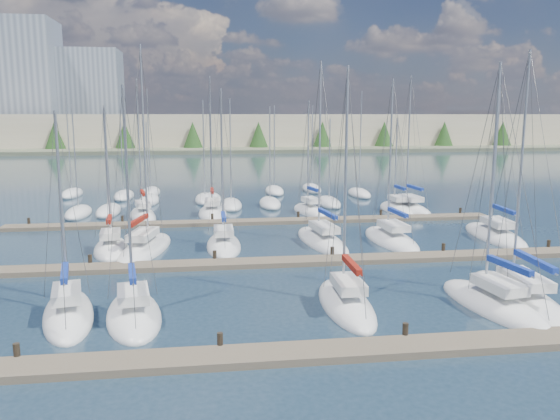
{
  "coord_description": "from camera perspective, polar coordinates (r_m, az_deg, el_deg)",
  "views": [
    {
      "loc": [
        -4.37,
        -18.57,
        9.72
      ],
      "look_at": [
        0.0,
        14.0,
        4.0
      ],
      "focal_mm": 35.0,
      "sensor_mm": 36.0,
      "label": 1
    }
  ],
  "objects": [
    {
      "name": "distant_boats",
      "position": [
        63.04,
        -7.54,
        1.19
      ],
      "size": [
        36.93,
        20.75,
        13.3
      ],
      "color": "#9EA0A5",
      "rests_on": "ground"
    },
    {
      "name": "sailboat_b",
      "position": [
        28.9,
        -21.25,
        -10.11
      ],
      "size": [
        3.91,
        7.88,
        10.69
      ],
      "rotation": [
        0.0,
        0.0,
        0.22
      ],
      "color": "white",
      "rests_on": "ground"
    },
    {
      "name": "sailboat_h",
      "position": [
        41.39,
        -17.21,
        -3.9
      ],
      "size": [
        3.2,
        6.67,
        11.16
      ],
      "rotation": [
        0.0,
        0.0,
        0.12
      ],
      "color": "white",
      "rests_on": "ground"
    },
    {
      "name": "sailboat_k",
      "position": [
        42.15,
        4.4,
        -3.23
      ],
      "size": [
        3.68,
        9.88,
        14.48
      ],
      "rotation": [
        0.0,
        0.0,
        0.11
      ],
      "color": "white",
      "rests_on": "ground"
    },
    {
      "name": "shoreline",
      "position": [
        168.59,
        -10.81,
        8.93
      ],
      "size": [
        400.0,
        60.0,
        38.0
      ],
      "color": "#666B51",
      "rests_on": "ground"
    },
    {
      "name": "sailboat_d",
      "position": [
        28.6,
        6.91,
        -9.67
      ],
      "size": [
        2.54,
        7.83,
        12.87
      ],
      "rotation": [
        0.0,
        0.0,
        -0.01
      ],
      "color": "white",
      "rests_on": "ground"
    },
    {
      "name": "dock_near",
      "position": [
        23.11,
        4.09,
        -14.6
      ],
      "size": [
        44.0,
        1.93,
        1.1
      ],
      "color": "#6B5E4C",
      "rests_on": "ground"
    },
    {
      "name": "sailboat_m",
      "position": [
        47.16,
        21.52,
        -2.51
      ],
      "size": [
        3.53,
        9.55,
        12.93
      ],
      "rotation": [
        0.0,
        0.0,
        -0.07
      ],
      "color": "white",
      "rests_on": "ground"
    },
    {
      "name": "dock_far",
      "position": [
        49.71,
        -2.46,
        -1.23
      ],
      "size": [
        44.0,
        1.93,
        1.1
      ],
      "color": "#6B5E4C",
      "rests_on": "ground"
    },
    {
      "name": "sailboat_p",
      "position": [
        55.15,
        3.12,
        -0.09
      ],
      "size": [
        3.53,
        7.14,
        11.88
      ],
      "rotation": [
        0.0,
        0.0,
        0.19
      ],
      "color": "white",
      "rests_on": "ground"
    },
    {
      "name": "sailboat_c",
      "position": [
        27.79,
        -15.02,
        -10.55
      ],
      "size": [
        3.65,
        7.27,
        11.86
      ],
      "rotation": [
        0.0,
        0.0,
        0.16
      ],
      "color": "white",
      "rests_on": "ground"
    },
    {
      "name": "dock_mid",
      "position": [
        36.14,
        -0.43,
        -5.47
      ],
      "size": [
        44.0,
        1.93,
        1.1
      ],
      "color": "#6B5E4C",
      "rests_on": "ground"
    },
    {
      "name": "sailboat_o",
      "position": [
        54.44,
        -7.07,
        -0.28
      ],
      "size": [
        2.79,
        7.57,
        14.19
      ],
      "rotation": [
        0.0,
        0.0,
        -0.01
      ],
      "color": "white",
      "rests_on": "ground"
    },
    {
      "name": "sailboat_e",
      "position": [
        30.31,
        21.34,
        -9.17
      ],
      "size": [
        3.66,
        8.44,
        13.04
      ],
      "rotation": [
        0.0,
        0.0,
        0.13
      ],
      "color": "white",
      "rests_on": "ground"
    },
    {
      "name": "ground",
      "position": [
        79.29,
        -4.43,
        2.8
      ],
      "size": [
        400.0,
        400.0,
        0.0
      ],
      "primitive_type": "plane",
      "color": "#243849",
      "rests_on": "ground"
    },
    {
      "name": "sailboat_i",
      "position": [
        40.75,
        -13.89,
        -3.95
      ],
      "size": [
        4.49,
        9.87,
        15.35
      ],
      "rotation": [
        0.0,
        0.0,
        -0.19
      ],
      "color": "white",
      "rests_on": "ground"
    },
    {
      "name": "sailboat_l",
      "position": [
        43.4,
        11.52,
        -3.03
      ],
      "size": [
        3.29,
        8.88,
        13.2
      ],
      "rotation": [
        0.0,
        0.0,
        0.05
      ],
      "color": "white",
      "rests_on": "ground"
    },
    {
      "name": "sailboat_n",
      "position": [
        54.24,
        -14.13,
        -0.54
      ],
      "size": [
        3.86,
        7.94,
        13.84
      ],
      "rotation": [
        0.0,
        0.0,
        0.21
      ],
      "color": "white",
      "rests_on": "ground"
    },
    {
      "name": "sailboat_q",
      "position": [
        57.5,
        12.05,
        0.1
      ],
      "size": [
        2.66,
        6.86,
        10.18
      ],
      "rotation": [
        0.0,
        0.0,
        0.04
      ],
      "color": "white",
      "rests_on": "ground"
    },
    {
      "name": "sailboat_j",
      "position": [
        40.89,
        -5.9,
        -3.67
      ],
      "size": [
        2.54,
        7.25,
        12.38
      ],
      "rotation": [
        0.0,
        0.0,
        -0.0
      ],
      "color": "white",
      "rests_on": "ground"
    },
    {
      "name": "sailboat_f",
      "position": [
        31.92,
        23.7,
        -8.38
      ],
      "size": [
        3.37,
        9.89,
        13.74
      ],
      "rotation": [
        0.0,
        0.0,
        -0.07
      ],
      "color": "white",
      "rests_on": "ground"
    },
    {
      "name": "sailboat_r",
      "position": [
        58.11,
        13.32,
        0.16
      ],
      "size": [
        3.21,
        9.05,
        14.46
      ],
      "rotation": [
        0.0,
        0.0,
        0.07
      ],
      "color": "white",
      "rests_on": "ground"
    }
  ]
}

